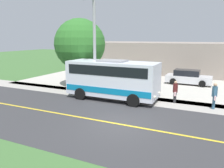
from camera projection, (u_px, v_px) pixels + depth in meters
name	position (u px, v px, depth m)	size (l,w,h in m)	color
ground_plane	(120.00, 124.00, 12.15)	(120.00, 120.00, 0.00)	#3D6633
road_surface	(120.00, 124.00, 12.15)	(8.00, 100.00, 0.01)	#333335
sidewalk	(147.00, 100.00, 16.76)	(2.40, 100.00, 0.01)	#9E9991
parking_lot_surface	(197.00, 86.00, 21.89)	(14.00, 36.00, 0.01)	#B2ADA3
road_centre_line	(120.00, 124.00, 12.15)	(0.16, 100.00, 0.00)	gold
shuttle_bus_front	(112.00, 78.00, 16.85)	(2.63, 6.99, 3.00)	silver
pedestrian_with_bags	(214.00, 95.00, 14.65)	(0.72, 0.34, 1.74)	#335972
pedestrian_waiting	(175.00, 91.00, 16.04)	(0.72, 0.34, 1.60)	#262628
street_light_pole	(94.00, 43.00, 17.40)	(1.97, 0.24, 7.59)	#9E9EA3
parked_car_near	(188.00, 77.00, 22.52)	(2.07, 4.43, 1.45)	silver
tree_curbside	(80.00, 44.00, 20.90)	(4.78, 4.78, 6.41)	brown
commercial_building	(168.00, 57.00, 31.43)	(10.00, 22.83, 3.97)	gray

